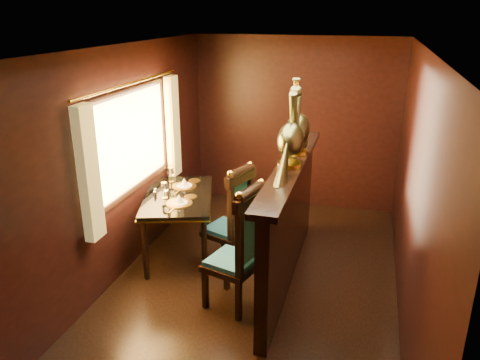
{
  "coord_description": "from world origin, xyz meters",
  "views": [
    {
      "loc": [
        1.05,
        -4.21,
        2.83
      ],
      "look_at": [
        -0.21,
        0.28,
        1.13
      ],
      "focal_mm": 35.0,
      "sensor_mm": 36.0,
      "label": 1
    }
  ],
  "objects_px": {
    "chair_left": "(243,246)",
    "chair_right": "(235,216)",
    "dining_table": "(178,200)",
    "peacock_right": "(298,115)",
    "peacock_left": "(291,125)"
  },
  "relations": [
    {
      "from": "dining_table",
      "to": "chair_left",
      "type": "distance_m",
      "value": 1.37
    },
    {
      "from": "dining_table",
      "to": "chair_right",
      "type": "xyz_separation_m",
      "value": [
        0.76,
        -0.16,
        -0.04
      ]
    },
    {
      "from": "chair_left",
      "to": "chair_right",
      "type": "height_order",
      "value": "chair_left"
    },
    {
      "from": "chair_left",
      "to": "chair_right",
      "type": "bearing_deg",
      "value": 127.87
    },
    {
      "from": "dining_table",
      "to": "peacock_right",
      "type": "height_order",
      "value": "peacock_right"
    },
    {
      "from": "peacock_left",
      "to": "peacock_right",
      "type": "distance_m",
      "value": 0.46
    },
    {
      "from": "dining_table",
      "to": "chair_right",
      "type": "height_order",
      "value": "chair_right"
    },
    {
      "from": "dining_table",
      "to": "peacock_right",
      "type": "relative_size",
      "value": 1.77
    },
    {
      "from": "chair_left",
      "to": "peacock_left",
      "type": "height_order",
      "value": "peacock_left"
    },
    {
      "from": "dining_table",
      "to": "chair_left",
      "type": "xyz_separation_m",
      "value": [
        1.05,
        -0.89,
        -0.0
      ]
    },
    {
      "from": "chair_left",
      "to": "peacock_left",
      "type": "bearing_deg",
      "value": 74.47
    },
    {
      "from": "chair_right",
      "to": "dining_table",
      "type": "bearing_deg",
      "value": -172.94
    },
    {
      "from": "peacock_right",
      "to": "chair_left",
      "type": "bearing_deg",
      "value": -108.35
    },
    {
      "from": "chair_left",
      "to": "dining_table",
      "type": "bearing_deg",
      "value": 155.66
    },
    {
      "from": "chair_left",
      "to": "chair_right",
      "type": "distance_m",
      "value": 0.78
    }
  ]
}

